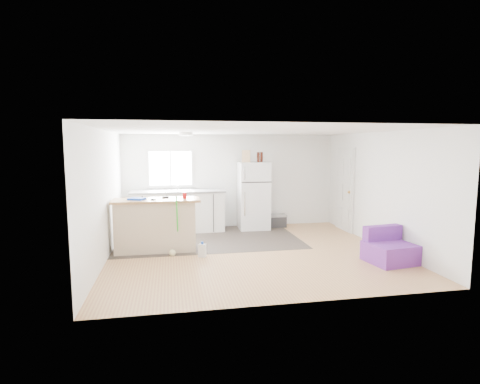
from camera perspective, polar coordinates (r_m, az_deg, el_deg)
The scene contains 19 objects.
room at distance 7.31m, azimuth 1.81°, elevation -0.08°, with size 5.51×5.01×2.41m.
vinyl_zone at distance 8.64m, azimuth -4.77°, elevation -7.09°, with size 4.05×2.50×0.00m, color #302924.
window at distance 9.59m, azimuth -10.55°, elevation 3.58°, with size 1.18×0.06×0.98m.
interior_door at distance 9.70m, azimuth 15.68°, elevation 0.32°, with size 0.11×0.92×2.10m.
ceiling_fixture at distance 8.30m, azimuth -8.20°, elevation 8.72°, with size 0.30×0.30×0.07m, color white.
kitchen_cabinets at distance 9.37m, azimuth -9.37°, elevation -2.82°, with size 2.29×0.73×1.32m.
peninsula at distance 7.71m, azimuth -12.73°, elevation -4.89°, with size 1.72×0.67×1.05m.
refrigerator at distance 9.53m, azimuth 2.06°, elevation -0.55°, with size 0.76×0.73×1.70m.
cooler at distance 9.86m, azimuth 5.74°, elevation -4.34°, with size 0.44×0.30×0.34m.
purple_seat at distance 7.39m, azimuth 21.72°, elevation -8.16°, with size 0.86×0.82×0.63m.
cleaner_jug at distance 7.24m, azimuth -5.76°, elevation -8.82°, with size 0.16×0.14×0.30m.
mop at distance 7.41m, azimuth -10.01°, elevation -7.71°, with size 0.20×0.33×1.16m.
red_cup at distance 7.60m, azimuth -8.44°, elevation -0.53°, with size 0.08×0.08×0.12m, color red.
blue_tray at distance 7.62m, azimuth -15.46°, elevation -1.01°, with size 0.30×0.22×0.04m, color blue.
tool_a at distance 7.74m, azimuth -11.34°, elevation -0.80°, with size 0.14×0.05×0.03m, color black.
tool_b at distance 7.49m, azimuth -13.11°, elevation -1.12°, with size 0.10×0.04×0.03m, color black.
cardboard_box at distance 9.35m, azimuth 0.94°, elevation 5.48°, with size 0.20×0.10×0.30m, color tan.
bottle_left at distance 9.38m, azimuth 2.81°, elevation 5.32°, with size 0.07×0.07×0.25m, color #37120A.
bottle_right at distance 9.51m, azimuth 3.29°, elevation 5.34°, with size 0.07×0.07×0.25m, color #37120A.
Camera 1 is at (-1.57, -7.09, 2.09)m, focal length 28.00 mm.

